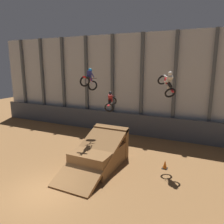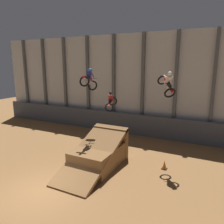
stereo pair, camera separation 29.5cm
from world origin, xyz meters
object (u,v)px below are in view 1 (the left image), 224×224
rider_bike_left_air (89,80)px  rider_bike_right_air (167,83)px  dirt_ramp (101,153)px  rider_bike_center_air (111,102)px  traffic_cone_near_ramp (165,165)px

rider_bike_left_air → rider_bike_right_air: (5.16, 1.09, -0.11)m
dirt_ramp → rider_bike_left_air: rider_bike_left_air is taller
rider_bike_left_air → rider_bike_right_air: size_ratio=0.98×
dirt_ramp → rider_bike_center_air: (-0.86, 3.33, 2.98)m
rider_bike_left_air → rider_bike_center_air: bearing=70.7°
dirt_ramp → rider_bike_center_air: 4.55m
dirt_ramp → traffic_cone_near_ramp: bearing=17.2°
dirt_ramp → traffic_cone_near_ramp: dirt_ramp is taller
rider_bike_right_air → traffic_cone_near_ramp: (0.27, -0.69, -5.24)m
rider_bike_left_air → rider_bike_right_air: 5.27m
rider_bike_center_air → rider_bike_right_air: bearing=-31.1°
rider_bike_center_air → rider_bike_right_air: 5.19m
rider_bike_right_air → traffic_cone_near_ramp: bearing=-105.4°
rider_bike_center_air → rider_bike_right_air: (4.69, -1.37, 1.74)m
rider_bike_center_air → rider_bike_right_air: rider_bike_right_air is taller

